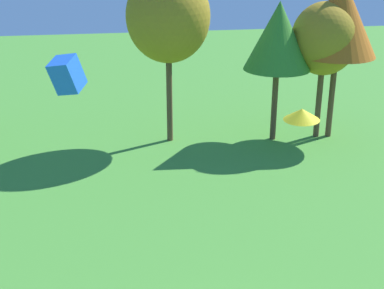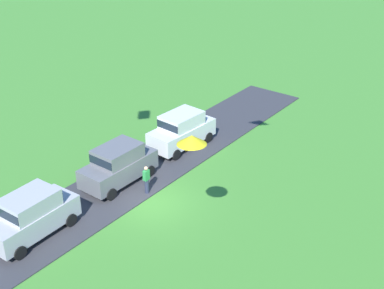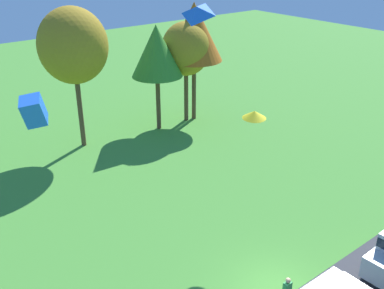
# 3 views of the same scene
# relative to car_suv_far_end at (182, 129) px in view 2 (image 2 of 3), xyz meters

# --- Properties ---
(ground_plane) EXTENTS (120.00, 120.00, 0.00)m
(ground_plane) POSITION_rel_car_suv_far_end_xyz_m (6.08, 2.82, -1.30)
(ground_plane) COLOR #478E33
(pavement_strip) EXTENTS (36.00, 4.40, 0.06)m
(pavement_strip) POSITION_rel_car_suv_far_end_xyz_m (6.08, 0.09, -1.27)
(pavement_strip) COLOR #38383D
(pavement_strip) RESTS_ON ground
(car_suv_far_end) EXTENTS (4.71, 2.28, 2.28)m
(car_suv_far_end) POSITION_rel_car_suv_far_end_xyz_m (0.00, 0.00, 0.00)
(car_suv_far_end) COLOR white
(car_suv_far_end) RESTS_ON ground
(car_suv_by_flagpole) EXTENTS (4.62, 2.08, 2.28)m
(car_suv_by_flagpole) POSITION_rel_car_suv_far_end_xyz_m (5.64, -0.09, 0.00)
(car_suv_by_flagpole) COLOR slate
(car_suv_by_flagpole) RESTS_ON ground
(car_suv_mid_row) EXTENTS (4.65, 2.16, 2.28)m
(car_suv_mid_row) POSITION_rel_car_suv_far_end_xyz_m (11.72, 0.01, 0.00)
(car_suv_mid_row) COLOR #B7B7BC
(car_suv_mid_row) RESTS_ON ground
(person_beside_suv) EXTENTS (0.36, 0.24, 1.71)m
(person_beside_suv) POSITION_rel_car_suv_far_end_xyz_m (5.52, 1.89, -0.42)
(person_beside_suv) COLOR #2D334C
(person_beside_suv) RESTS_ON ground
(kite_delta_mid_center) EXTENTS (1.73, 1.73, 0.44)m
(kite_delta_mid_center) POSITION_rel_car_suv_far_end_xyz_m (8.91, 7.55, 5.15)
(kite_delta_mid_center) COLOR yellow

